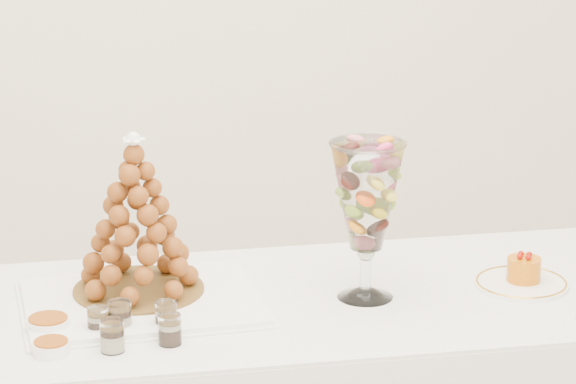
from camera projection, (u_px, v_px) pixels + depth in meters
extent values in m
cube|color=white|center=(279.00, 301.00, 3.24)|extent=(1.82, 0.74, 0.01)
cube|color=white|center=(142.00, 303.00, 3.19)|extent=(0.56, 0.43, 0.02)
cylinder|color=white|center=(365.00, 293.00, 3.25)|extent=(0.14, 0.14, 0.02)
cylinder|color=white|center=(366.00, 270.00, 3.23)|extent=(0.03, 0.03, 0.09)
sphere|color=white|center=(366.00, 252.00, 3.22)|extent=(0.04, 0.04, 0.04)
cylinder|color=white|center=(521.00, 284.00, 3.32)|extent=(0.23, 0.23, 0.01)
cylinder|color=white|center=(98.00, 321.00, 3.03)|extent=(0.06, 0.06, 0.06)
cylinder|color=white|center=(120.00, 317.00, 3.04)|extent=(0.07, 0.07, 0.07)
cylinder|color=white|center=(166.00, 316.00, 3.06)|extent=(0.06, 0.06, 0.07)
cylinder|color=white|center=(112.00, 336.00, 2.94)|extent=(0.05, 0.05, 0.07)
cylinder|color=white|center=(170.00, 329.00, 2.98)|extent=(0.06, 0.06, 0.07)
cylinder|color=white|center=(48.00, 325.00, 3.05)|extent=(0.10, 0.10, 0.03)
cylinder|color=white|center=(51.00, 348.00, 2.94)|extent=(0.08, 0.08, 0.03)
cylinder|color=brown|center=(139.00, 289.00, 3.24)|extent=(0.31, 0.31, 0.01)
cone|color=brown|center=(136.00, 213.00, 3.18)|extent=(0.31, 0.31, 0.37)
sphere|color=white|center=(133.00, 141.00, 3.13)|extent=(0.04, 0.04, 0.04)
cylinder|color=#C56509|center=(524.00, 269.00, 3.32)|extent=(0.08, 0.08, 0.06)
sphere|color=#940F05|center=(529.00, 254.00, 3.31)|extent=(0.01, 0.01, 0.01)
sphere|color=#940F05|center=(521.00, 254.00, 3.32)|extent=(0.01, 0.01, 0.01)
sphere|color=#940F05|center=(520.00, 256.00, 3.30)|extent=(0.01, 0.01, 0.01)
sphere|color=#940F05|center=(528.00, 257.00, 3.29)|extent=(0.01, 0.01, 0.01)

